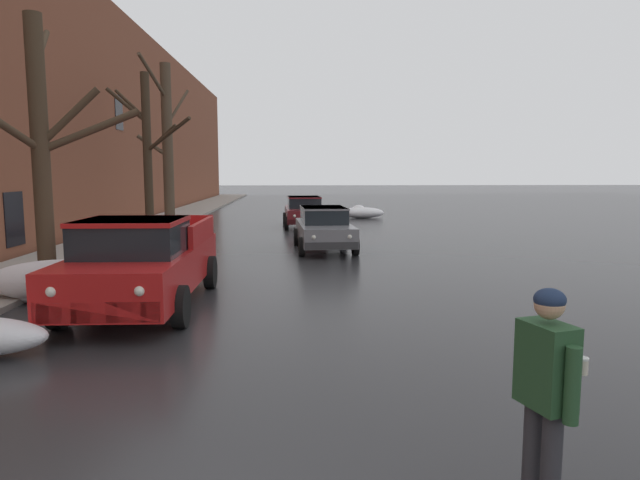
{
  "coord_description": "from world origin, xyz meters",
  "views": [
    {
      "loc": [
        0.84,
        -2.48,
        2.61
      ],
      "look_at": [
        1.32,
        9.5,
        1.13
      ],
      "focal_mm": 31.47,
      "sensor_mm": 36.0,
      "label": 1
    }
  ],
  "objects_px": {
    "bare_tree_mid_block": "(148,152)",
    "bare_tree_second_along_sidewalk": "(42,147)",
    "sedan_maroon_parked_kerbside_mid": "(304,211)",
    "sedan_grey_parked_kerbside_close": "(324,227)",
    "bare_tree_far_down_block": "(167,145)",
    "pedestrian_with_coffee": "(546,384)",
    "pickup_truck_red_approaching_near_lane": "(143,262)"
  },
  "relations": [
    {
      "from": "bare_tree_second_along_sidewalk",
      "to": "pickup_truck_red_approaching_near_lane",
      "type": "xyz_separation_m",
      "value": [
        2.41,
        -1.48,
        -2.23
      ]
    },
    {
      "from": "pickup_truck_red_approaching_near_lane",
      "to": "bare_tree_far_down_block",
      "type": "bearing_deg",
      "value": 100.56
    },
    {
      "from": "bare_tree_far_down_block",
      "to": "pickup_truck_red_approaching_near_lane",
      "type": "relative_size",
      "value": 1.3
    },
    {
      "from": "pickup_truck_red_approaching_near_lane",
      "to": "bare_tree_second_along_sidewalk",
      "type": "bearing_deg",
      "value": 148.51
    },
    {
      "from": "bare_tree_mid_block",
      "to": "bare_tree_second_along_sidewalk",
      "type": "bearing_deg",
      "value": -89.75
    },
    {
      "from": "bare_tree_far_down_block",
      "to": "sedan_grey_parked_kerbside_close",
      "type": "bearing_deg",
      "value": -41.18
    },
    {
      "from": "bare_tree_second_along_sidewalk",
      "to": "bare_tree_mid_block",
      "type": "relative_size",
      "value": 0.96
    },
    {
      "from": "sedan_maroon_parked_kerbside_mid",
      "to": "pedestrian_with_coffee",
      "type": "distance_m",
      "value": 22.24
    },
    {
      "from": "bare_tree_far_down_block",
      "to": "pedestrian_with_coffee",
      "type": "xyz_separation_m",
      "value": [
        7.28,
        -20.06,
        -2.67
      ]
    },
    {
      "from": "sedan_grey_parked_kerbside_close",
      "to": "sedan_maroon_parked_kerbside_mid",
      "type": "bearing_deg",
      "value": 94.16
    },
    {
      "from": "sedan_maroon_parked_kerbside_mid",
      "to": "sedan_grey_parked_kerbside_close",
      "type": "bearing_deg",
      "value": -85.84
    },
    {
      "from": "bare_tree_mid_block",
      "to": "pickup_truck_red_approaching_near_lane",
      "type": "relative_size",
      "value": 1.12
    },
    {
      "from": "bare_tree_second_along_sidewalk",
      "to": "bare_tree_far_down_block",
      "type": "xyz_separation_m",
      "value": [
        -0.07,
        11.81,
        0.59
      ]
    },
    {
      "from": "pickup_truck_red_approaching_near_lane",
      "to": "pedestrian_with_coffee",
      "type": "distance_m",
      "value": 8.31
    },
    {
      "from": "bare_tree_mid_block",
      "to": "sedan_grey_parked_kerbside_close",
      "type": "distance_m",
      "value": 7.14
    },
    {
      "from": "pickup_truck_red_approaching_near_lane",
      "to": "sedan_maroon_parked_kerbside_mid",
      "type": "relative_size",
      "value": 1.33
    },
    {
      "from": "bare_tree_second_along_sidewalk",
      "to": "pedestrian_with_coffee",
      "type": "xyz_separation_m",
      "value": [
        7.21,
        -8.25,
        -2.08
      ]
    },
    {
      "from": "pedestrian_with_coffee",
      "to": "pickup_truck_red_approaching_near_lane",
      "type": "bearing_deg",
      "value": 125.31
    },
    {
      "from": "bare_tree_mid_block",
      "to": "bare_tree_far_down_block",
      "type": "xyz_separation_m",
      "value": [
        -0.03,
        3.28,
        0.43
      ]
    },
    {
      "from": "bare_tree_far_down_block",
      "to": "pedestrian_with_coffee",
      "type": "height_order",
      "value": "bare_tree_far_down_block"
    },
    {
      "from": "bare_tree_second_along_sidewalk",
      "to": "pedestrian_with_coffee",
      "type": "distance_m",
      "value": 11.16
    },
    {
      "from": "bare_tree_second_along_sidewalk",
      "to": "pedestrian_with_coffee",
      "type": "height_order",
      "value": "bare_tree_second_along_sidewalk"
    },
    {
      "from": "bare_tree_second_along_sidewalk",
      "to": "sedan_grey_parked_kerbside_close",
      "type": "xyz_separation_m",
      "value": [
        6.25,
        6.28,
        -2.36
      ]
    },
    {
      "from": "bare_tree_mid_block",
      "to": "pedestrian_with_coffee",
      "type": "height_order",
      "value": "bare_tree_mid_block"
    },
    {
      "from": "pickup_truck_red_approaching_near_lane",
      "to": "sedan_grey_parked_kerbside_close",
      "type": "relative_size",
      "value": 1.24
    },
    {
      "from": "bare_tree_far_down_block",
      "to": "pickup_truck_red_approaching_near_lane",
      "type": "bearing_deg",
      "value": -79.44
    },
    {
      "from": "bare_tree_second_along_sidewalk",
      "to": "pedestrian_with_coffee",
      "type": "relative_size",
      "value": 3.35
    },
    {
      "from": "pickup_truck_red_approaching_near_lane",
      "to": "sedan_maroon_parked_kerbside_mid",
      "type": "distance_m",
      "value": 15.76
    },
    {
      "from": "bare_tree_mid_block",
      "to": "sedan_grey_parked_kerbside_close",
      "type": "relative_size",
      "value": 1.39
    },
    {
      "from": "sedan_grey_parked_kerbside_close",
      "to": "bare_tree_second_along_sidewalk",
      "type": "bearing_deg",
      "value": -134.85
    },
    {
      "from": "bare_tree_mid_block",
      "to": "sedan_grey_parked_kerbside_close",
      "type": "height_order",
      "value": "bare_tree_mid_block"
    },
    {
      "from": "bare_tree_mid_block",
      "to": "pickup_truck_red_approaching_near_lane",
      "type": "bearing_deg",
      "value": -76.27
    }
  ]
}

